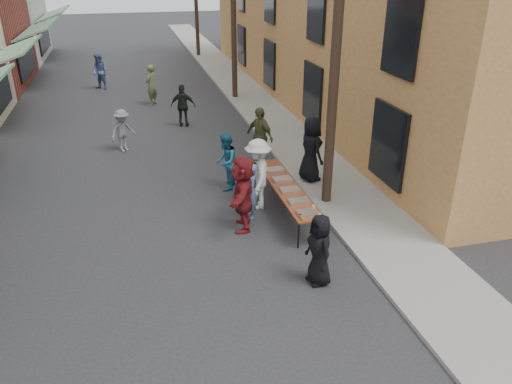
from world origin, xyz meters
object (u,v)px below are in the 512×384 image
utility_pole_near (337,39)px  server (311,149)px  utility_pole_mid (233,1)px  serving_table (286,188)px  guest_front_a (319,250)px  guest_front_c (226,162)px  catering_tray_sausage (308,213)px

utility_pole_near → server: (0.05, 1.49, -3.41)m
utility_pole_near → utility_pole_mid: same height
serving_table → guest_front_a: (-0.33, -3.28, 0.08)m
utility_pole_mid → serving_table: 12.84m
serving_table → guest_front_c: bearing=124.0°
utility_pole_near → guest_front_a: (-1.58, -3.49, -3.71)m
guest_front_c → server: 2.59m
utility_pole_mid → serving_table: size_ratio=2.25×
server → guest_front_a: bearing=150.3°
guest_front_a → utility_pole_near: bearing=147.6°
catering_tray_sausage → guest_front_a: bearing=-101.4°
utility_pole_mid → guest_front_a: 16.00m
utility_pole_near → serving_table: size_ratio=2.25×
server → guest_front_c: bearing=74.2°
server → serving_table: bearing=130.9°
catering_tray_sausage → server: (1.30, 3.34, 0.30)m
server → utility_pole_mid: bearing=-11.2°
utility_pole_near → guest_front_a: bearing=-114.4°
serving_table → catering_tray_sausage: catering_tray_sausage is taller
catering_tray_sausage → guest_front_a: size_ratio=0.31×
utility_pole_mid → guest_front_c: size_ratio=5.21×
utility_pole_near → guest_front_a: utility_pole_near is taller
serving_table → utility_pole_mid: bearing=84.1°
utility_pole_near → server: bearing=88.1°
serving_table → guest_front_a: guest_front_a is taller
utility_pole_mid → serving_table: (-1.25, -12.21, -3.79)m
guest_front_c → server: size_ratio=0.88×
catering_tray_sausage → utility_pole_near: bearing=55.9°
guest_front_c → server: (2.57, -0.19, 0.22)m
utility_pole_mid → server: size_ratio=4.57×
catering_tray_sausage → guest_front_c: bearing=109.8°
utility_pole_near → server: 3.72m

